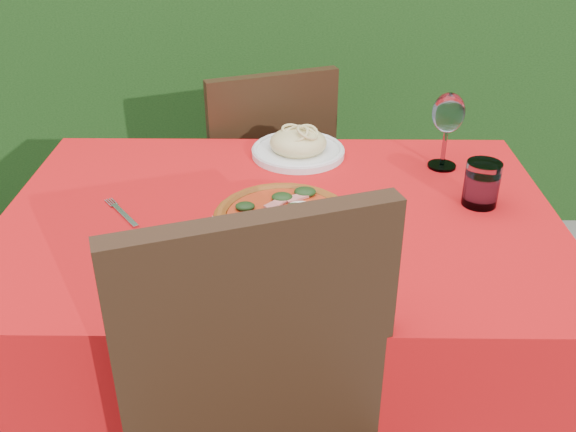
{
  "coord_description": "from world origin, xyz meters",
  "views": [
    {
      "loc": [
        0.03,
        -1.27,
        1.46
      ],
      "look_at": [
        0.02,
        -0.05,
        0.77
      ],
      "focal_mm": 40.0,
      "sensor_mm": 36.0,
      "label": 1
    }
  ],
  "objects_px": {
    "pasta_plate": "(298,146)",
    "wine_glass": "(448,116)",
    "chair_far": "(264,178)",
    "pizza_plate": "(283,222)",
    "water_glass": "(481,186)",
    "fork": "(125,215)"
  },
  "relations": [
    {
      "from": "pasta_plate",
      "to": "wine_glass",
      "type": "bearing_deg",
      "value": -10.79
    },
    {
      "from": "chair_far",
      "to": "pizza_plate",
      "type": "bearing_deg",
      "value": 75.02
    },
    {
      "from": "pizza_plate",
      "to": "water_glass",
      "type": "relative_size",
      "value": 3.68
    },
    {
      "from": "water_glass",
      "to": "wine_glass",
      "type": "height_order",
      "value": "wine_glass"
    },
    {
      "from": "pasta_plate",
      "to": "water_glass",
      "type": "relative_size",
      "value": 2.38
    },
    {
      "from": "pasta_plate",
      "to": "wine_glass",
      "type": "distance_m",
      "value": 0.4
    },
    {
      "from": "fork",
      "to": "pizza_plate",
      "type": "bearing_deg",
      "value": -47.84
    },
    {
      "from": "pizza_plate",
      "to": "wine_glass",
      "type": "relative_size",
      "value": 1.94
    },
    {
      "from": "water_glass",
      "to": "wine_glass",
      "type": "bearing_deg",
      "value": 102.79
    },
    {
      "from": "wine_glass",
      "to": "fork",
      "type": "height_order",
      "value": "wine_glass"
    },
    {
      "from": "chair_far",
      "to": "fork",
      "type": "height_order",
      "value": "chair_far"
    },
    {
      "from": "pasta_plate",
      "to": "fork",
      "type": "distance_m",
      "value": 0.52
    },
    {
      "from": "pizza_plate",
      "to": "fork",
      "type": "bearing_deg",
      "value": 168.74
    },
    {
      "from": "wine_glass",
      "to": "fork",
      "type": "distance_m",
      "value": 0.82
    },
    {
      "from": "chair_far",
      "to": "pizza_plate",
      "type": "relative_size",
      "value": 2.32
    },
    {
      "from": "pasta_plate",
      "to": "water_glass",
      "type": "distance_m",
      "value": 0.5
    },
    {
      "from": "water_glass",
      "to": "wine_glass",
      "type": "xyz_separation_m",
      "value": [
        -0.05,
        0.2,
        0.09
      ]
    },
    {
      "from": "chair_far",
      "to": "wine_glass",
      "type": "distance_m",
      "value": 0.73
    },
    {
      "from": "pasta_plate",
      "to": "pizza_plate",
      "type": "bearing_deg",
      "value": -94.54
    },
    {
      "from": "water_glass",
      "to": "fork",
      "type": "distance_m",
      "value": 0.81
    },
    {
      "from": "pizza_plate",
      "to": "water_glass",
      "type": "height_order",
      "value": "water_glass"
    },
    {
      "from": "pizza_plate",
      "to": "chair_far",
      "type": "bearing_deg",
      "value": 96.0
    }
  ]
}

